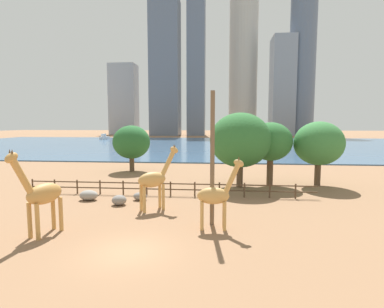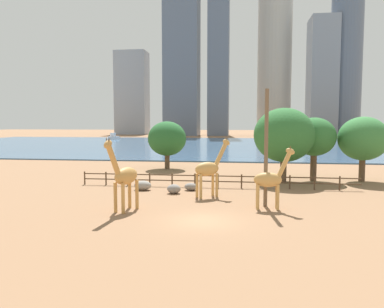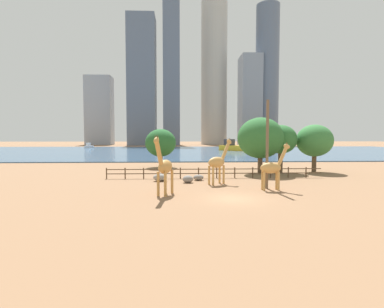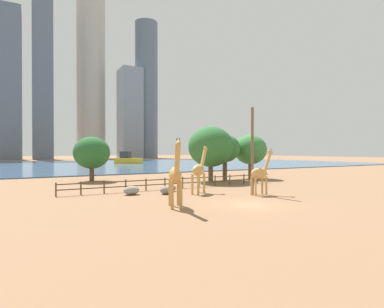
% 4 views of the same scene
% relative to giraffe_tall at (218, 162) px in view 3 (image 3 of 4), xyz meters
% --- Properties ---
extents(ground_plane, '(400.00, 400.00, 0.00)m').
position_rel_giraffe_tall_xyz_m(ground_plane, '(0.26, 72.52, -2.34)').
color(ground_plane, '#8C6647').
extents(harbor_water, '(180.00, 86.00, 0.20)m').
position_rel_giraffe_tall_xyz_m(harbor_water, '(0.26, 69.52, -2.24)').
color(harbor_water, '#3D6084').
rests_on(harbor_water, ground).
extents(giraffe_tall, '(3.09, 2.54, 4.92)m').
position_rel_giraffe_tall_xyz_m(giraffe_tall, '(0.00, 0.00, 0.00)').
color(giraffe_tall, tan).
rests_on(giraffe_tall, ground).
extents(giraffe_companion, '(1.75, 3.48, 5.19)m').
position_rel_giraffe_tall_xyz_m(giraffe_companion, '(-5.34, -5.73, 0.11)').
color(giraffe_companion, '#C18C47').
rests_on(giraffe_companion, ground).
extents(giraffe_young, '(2.90, 0.87, 4.51)m').
position_rel_giraffe_tall_xyz_m(giraffe_young, '(4.65, -3.74, -0.23)').
color(giraffe_young, tan).
rests_on(giraffe_young, ground).
extents(utility_pole, '(0.28, 0.28, 8.54)m').
position_rel_giraffe_tall_xyz_m(utility_pole, '(4.39, -2.87, 1.93)').
color(utility_pole, brown).
rests_on(utility_pole, ground).
extents(boulder_near_fence, '(1.17, 0.90, 0.67)m').
position_rel_giraffe_tall_xyz_m(boulder_near_fence, '(-1.88, 2.72, -2.00)').
color(boulder_near_fence, gray).
rests_on(boulder_near_fence, ground).
extents(boulder_by_pole, '(1.56, 1.14, 0.86)m').
position_rel_giraffe_tall_xyz_m(boulder_by_pole, '(-6.23, 2.30, -1.91)').
color(boulder_by_pole, gray).
rests_on(boulder_by_pole, ground).
extents(boulder_small, '(1.17, 1.07, 0.80)m').
position_rel_giraffe_tall_xyz_m(boulder_small, '(-3.14, 1.05, -1.94)').
color(boulder_small, gray).
rests_on(boulder_small, ground).
extents(enclosure_fence, '(26.12, 0.14, 1.30)m').
position_rel_giraffe_tall_xyz_m(enclosure_fence, '(-0.12, 4.52, -1.58)').
color(enclosure_fence, '#4C3826').
rests_on(enclosure_fence, ground).
extents(tree_left_large, '(5.03, 5.03, 6.73)m').
position_rel_giraffe_tall_xyz_m(tree_left_large, '(15.06, 10.28, 2.10)').
color(tree_left_large, brown).
rests_on(tree_left_large, ground).
extents(tree_center_broad, '(6.15, 6.15, 7.61)m').
position_rel_giraffe_tall_xyz_m(tree_center_broad, '(6.90, 8.78, 2.49)').
color(tree_center_broad, brown).
rests_on(tree_center_broad, ground).
extents(tree_right_tall, '(4.46, 4.46, 6.65)m').
position_rel_giraffe_tall_xyz_m(tree_right_tall, '(10.12, 10.03, 2.25)').
color(tree_right_tall, brown).
rests_on(tree_right_tall, ground).
extents(tree_left_small, '(5.03, 5.03, 6.27)m').
position_rel_giraffe_tall_xyz_m(tree_left_small, '(-7.13, 17.90, 1.65)').
color(tree_left_small, brown).
rests_on(tree_left_small, ground).
extents(boat_ferry, '(8.60, 8.64, 3.94)m').
position_rel_giraffe_tall_xyz_m(boat_ferry, '(13.85, 71.00, -0.80)').
color(boat_ferry, gold).
rests_on(boat_ferry, harbor_water).
extents(boat_sailboat, '(2.62, 5.35, 2.26)m').
position_rel_giraffe_tall_xyz_m(boat_sailboat, '(-42.25, 96.54, -1.37)').
color(boat_sailboat, silver).
rests_on(boat_sailboat, harbor_water).
extents(skyline_tower_needle, '(12.04, 15.83, 53.55)m').
position_rel_giraffe_tall_xyz_m(skyline_tower_needle, '(38.74, 150.50, 24.44)').
color(skyline_tower_needle, gray).
rests_on(skyline_tower_needle, ground).
extents(skyline_block_central, '(16.46, 16.46, 96.55)m').
position_rel_giraffe_tall_xyz_m(skyline_block_central, '(17.99, 160.16, 45.93)').
color(skyline_block_central, '#B7B2A8').
rests_on(skyline_block_central, ground).
extents(skyline_tower_glass, '(9.53, 11.44, 87.45)m').
position_rel_giraffe_tall_xyz_m(skyline_tower_glass, '(-8.54, 145.50, 41.39)').
color(skyline_tower_glass, slate).
rests_on(skyline_tower_glass, ground).
extents(skyline_block_left, '(13.89, 13.89, 83.31)m').
position_rel_giraffe_tall_xyz_m(skyline_block_left, '(48.95, 149.58, 39.32)').
color(skyline_block_left, slate).
rests_on(skyline_block_left, ground).
extents(skyline_block_right, '(15.83, 11.44, 42.03)m').
position_rel_giraffe_tall_xyz_m(skyline_block_right, '(-53.68, 157.66, 18.68)').
color(skyline_block_right, '#939EAD').
rests_on(skyline_block_right, ground).
extents(skyline_tower_short, '(15.80, 14.84, 73.83)m').
position_rel_giraffe_tall_xyz_m(skyline_tower_short, '(-25.65, 144.97, 34.58)').
color(skyline_tower_short, slate).
rests_on(skyline_tower_short, ground).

